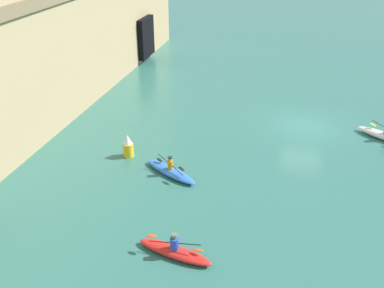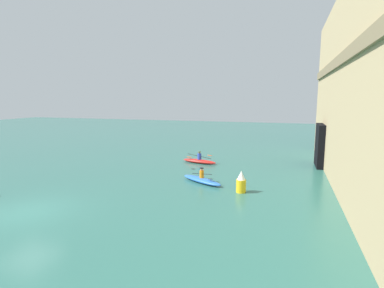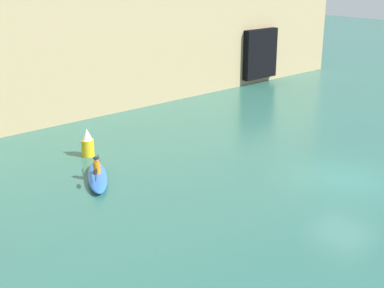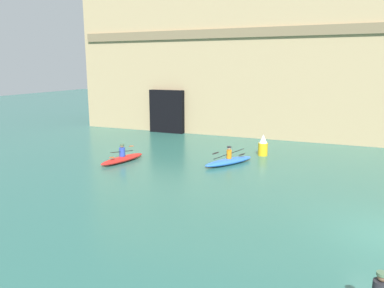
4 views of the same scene
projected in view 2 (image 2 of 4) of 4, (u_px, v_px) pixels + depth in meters
name	position (u px, v px, depth m)	size (l,w,h in m)	color
ground_plane	(28.00, 212.00, 14.54)	(120.00, 120.00, 0.00)	#2D665B
kayak_red	(199.00, 161.00, 25.52)	(1.36, 3.20, 1.03)	red
kayak_blue	(202.00, 180.00, 19.62)	(2.34, 3.29, 1.00)	blue
marker_buoy	(241.00, 182.00, 17.51)	(0.57, 0.57, 1.29)	yellow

